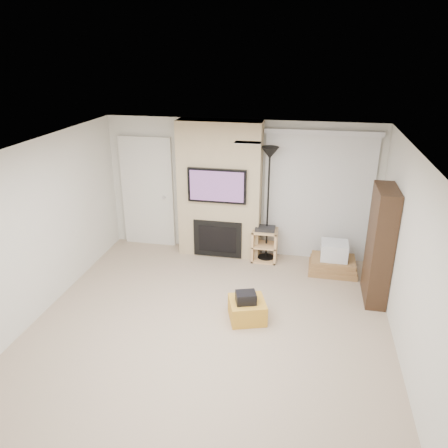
% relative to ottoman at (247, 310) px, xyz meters
% --- Properties ---
extents(floor, '(5.00, 5.50, 0.00)m').
position_rel_ottoman_xyz_m(floor, '(-0.49, -0.46, -0.15)').
color(floor, tan).
rests_on(floor, ground).
extents(ceiling, '(5.00, 5.50, 0.00)m').
position_rel_ottoman_xyz_m(ceiling, '(-0.49, -0.46, 2.35)').
color(ceiling, white).
rests_on(ceiling, wall_back).
extents(wall_back, '(5.00, 0.00, 2.50)m').
position_rel_ottoman_xyz_m(wall_back, '(-0.49, 2.29, 1.10)').
color(wall_back, silver).
rests_on(wall_back, ground).
extents(wall_front, '(5.00, 0.00, 2.50)m').
position_rel_ottoman_xyz_m(wall_front, '(-0.49, -3.21, 1.10)').
color(wall_front, silver).
rests_on(wall_front, ground).
extents(wall_left, '(0.00, 5.50, 2.50)m').
position_rel_ottoman_xyz_m(wall_left, '(-2.99, -0.46, 1.10)').
color(wall_left, silver).
rests_on(wall_left, ground).
extents(wall_right, '(0.00, 5.50, 2.50)m').
position_rel_ottoman_xyz_m(wall_right, '(2.01, -0.46, 1.10)').
color(wall_right, silver).
rests_on(wall_right, ground).
extents(hvac_vent, '(0.35, 0.18, 0.01)m').
position_rel_ottoman_xyz_m(hvac_vent, '(-0.09, 0.34, 2.35)').
color(hvac_vent, silver).
rests_on(hvac_vent, ceiling).
extents(ottoman, '(0.63, 0.63, 0.30)m').
position_rel_ottoman_xyz_m(ottoman, '(0.00, 0.00, 0.00)').
color(ottoman, gold).
rests_on(ottoman, floor).
extents(black_bag, '(0.33, 0.30, 0.16)m').
position_rel_ottoman_xyz_m(black_bag, '(-0.02, -0.05, 0.23)').
color(black_bag, black).
rests_on(black_bag, ottoman).
extents(fireplace_wall, '(1.50, 0.47, 2.50)m').
position_rel_ottoman_xyz_m(fireplace_wall, '(-0.84, 2.08, 1.09)').
color(fireplace_wall, tan).
rests_on(fireplace_wall, floor).
extents(entry_door, '(1.02, 0.11, 2.14)m').
position_rel_ottoman_xyz_m(entry_door, '(-2.29, 2.26, 0.90)').
color(entry_door, silver).
rests_on(entry_door, floor).
extents(vertical_blinds, '(1.98, 0.10, 2.37)m').
position_rel_ottoman_xyz_m(vertical_blinds, '(0.91, 2.24, 1.12)').
color(vertical_blinds, silver).
rests_on(vertical_blinds, floor).
extents(floor_lamp, '(0.31, 0.31, 2.10)m').
position_rel_ottoman_xyz_m(floor_lamp, '(0.06, 1.99, 1.50)').
color(floor_lamp, black).
rests_on(floor_lamp, floor).
extents(av_stand, '(0.45, 0.38, 0.66)m').
position_rel_ottoman_xyz_m(av_stand, '(0.03, 1.93, 0.20)').
color(av_stand, '#E3B378').
rests_on(av_stand, floor).
extents(box_stack, '(0.83, 0.63, 0.55)m').
position_rel_ottoman_xyz_m(box_stack, '(1.26, 1.72, 0.06)').
color(box_stack, olive).
rests_on(box_stack, floor).
extents(bookshelf, '(0.30, 0.80, 1.80)m').
position_rel_ottoman_xyz_m(bookshelf, '(1.85, 0.96, 0.75)').
color(bookshelf, black).
rests_on(bookshelf, floor).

